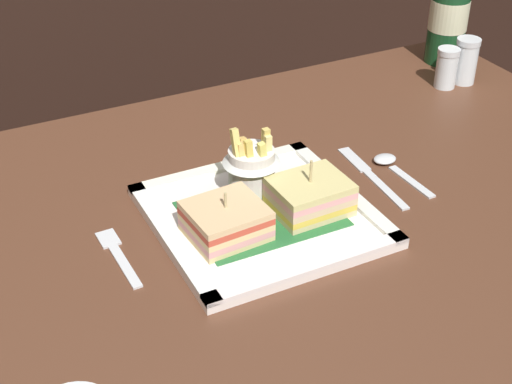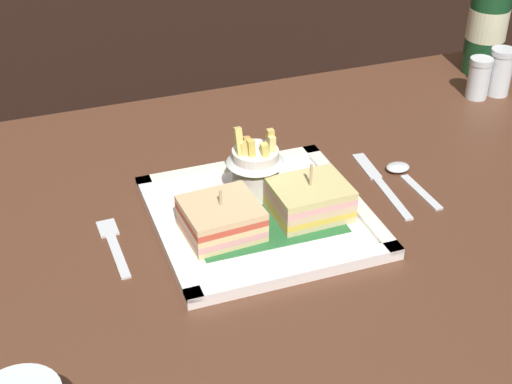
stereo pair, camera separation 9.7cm
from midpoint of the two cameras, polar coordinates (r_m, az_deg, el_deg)
name	(u,v)px [view 1 (the left image)]	position (r m, az deg, el deg)	size (l,w,h in m)	color
dining_table	(251,279)	(1.06, -2.98, -6.77)	(1.27, 0.77, 0.74)	#563221
square_plate	(261,216)	(0.98, -2.43, -1.96)	(0.27, 0.27, 0.02)	white
sandwich_half_left	(226,221)	(0.93, -5.29, -2.33)	(0.10, 0.09, 0.06)	#E2C185
sandwich_half_right	(310,196)	(0.97, 1.29, -0.42)	(0.10, 0.08, 0.08)	#DABD86
fries_cup	(252,163)	(0.99, -3.12, 2.10)	(0.08, 0.08, 0.10)	silver
beer_bottle	(450,6)	(1.44, 12.71, 13.63)	(0.07, 0.07, 0.28)	#154120
fork	(117,254)	(0.95, -13.43, -4.72)	(0.02, 0.13, 0.00)	silver
knife	(369,174)	(1.08, 6.14, 1.28)	(0.03, 0.18, 0.00)	silver
spoon	(391,165)	(1.10, 7.84, 2.01)	(0.03, 0.12, 0.01)	silver
salt_shaker	(446,70)	(1.36, 12.34, 9.02)	(0.04, 0.04, 0.07)	silver
pepper_shaker	(465,63)	(1.38, 13.76, 9.46)	(0.04, 0.04, 0.08)	silver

